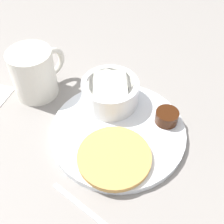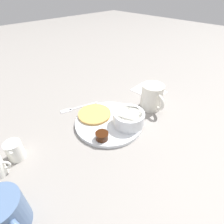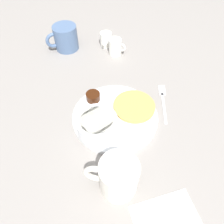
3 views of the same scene
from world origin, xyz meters
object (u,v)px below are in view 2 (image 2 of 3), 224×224
Objects in this scene: bowl at (129,118)px; second_mug at (5,215)px; creamer_pitcher_near at (15,150)px; fork at (75,108)px; coffee_mug at (152,97)px; plate at (109,122)px.

second_mug is (0.03, -0.40, 0.01)m from bowl.
creamer_pitcher_near is 0.18m from second_mug.
fork is (-0.21, -0.07, -0.04)m from bowl.
fork is at bearing -132.54° from coffee_mug.
plate is at bearing -103.38° from coffee_mug.
plate is 3.99× the size of creamer_pitcher_near.
creamer_pitcher_near is (-0.07, -0.29, 0.02)m from plate.
bowl reaches higher than plate.
plate is 0.19m from coffee_mug.
coffee_mug is 0.49m from creamer_pitcher_near.
creamer_pitcher_near is 0.27m from fork.
coffee_mug is (-0.01, 0.15, 0.01)m from bowl.
second_mug reaches higher than creamer_pitcher_near.
plate is 0.30m from creamer_pitcher_near.
plate is 2.05× the size of second_mug.
coffee_mug reaches higher than second_mug.
coffee_mug reaches higher than fork.
second_mug is (0.25, -0.33, 0.04)m from fork.
fork is at bearing 108.05° from creamer_pitcher_near.
second_mug reaches higher than fork.
second_mug is at bearing -52.83° from fork.
plate is at bearing 104.18° from second_mug.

